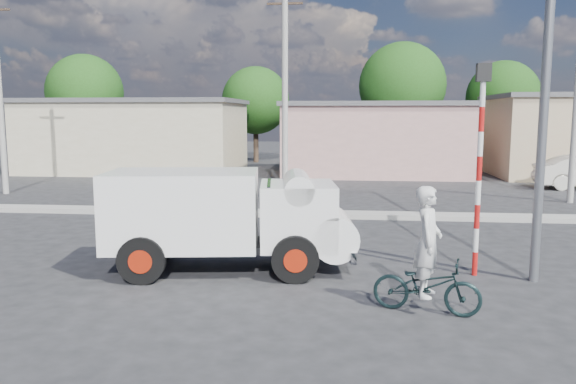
# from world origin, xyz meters

# --- Properties ---
(ground_plane) EXTENTS (120.00, 120.00, 0.00)m
(ground_plane) POSITION_xyz_m (0.00, 0.00, 0.00)
(ground_plane) COLOR #242427
(ground_plane) RESTS_ON ground
(median) EXTENTS (40.00, 0.80, 0.16)m
(median) POSITION_xyz_m (0.00, 8.00, 0.08)
(median) COLOR #99968E
(median) RESTS_ON ground
(truck) EXTENTS (5.43, 2.62, 2.16)m
(truck) POSITION_xyz_m (-1.95, 1.31, 1.20)
(truck) COLOR black
(truck) RESTS_ON ground
(bicycle) EXTENTS (1.91, 1.05, 0.95)m
(bicycle) POSITION_xyz_m (1.88, -0.91, 0.48)
(bicycle) COLOR black
(bicycle) RESTS_ON ground
(cyclist) EXTENTS (0.60, 0.77, 1.87)m
(cyclist) POSITION_xyz_m (1.88, -0.91, 0.94)
(cyclist) COLOR silver
(cyclist) RESTS_ON ground
(traffic_pole) EXTENTS (0.28, 0.18, 4.36)m
(traffic_pole) POSITION_xyz_m (3.20, 1.50, 2.59)
(traffic_pole) COLOR red
(traffic_pole) RESTS_ON ground
(streetlight) EXTENTS (2.34, 0.22, 9.00)m
(streetlight) POSITION_xyz_m (4.14, 1.20, 4.96)
(streetlight) COLOR slate
(streetlight) RESTS_ON ground
(building_row) EXTENTS (37.80, 7.30, 4.44)m
(building_row) POSITION_xyz_m (1.10, 22.00, 2.13)
(building_row) COLOR beige
(building_row) RESTS_ON ground
(tree_row) EXTENTS (43.62, 7.43, 8.42)m
(tree_row) POSITION_xyz_m (3.76, 28.45, 4.99)
(tree_row) COLOR #38281E
(tree_row) RESTS_ON ground
(utility_poles) EXTENTS (35.40, 0.24, 8.00)m
(utility_poles) POSITION_xyz_m (3.25, 12.00, 4.07)
(utility_poles) COLOR #99968E
(utility_poles) RESTS_ON ground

